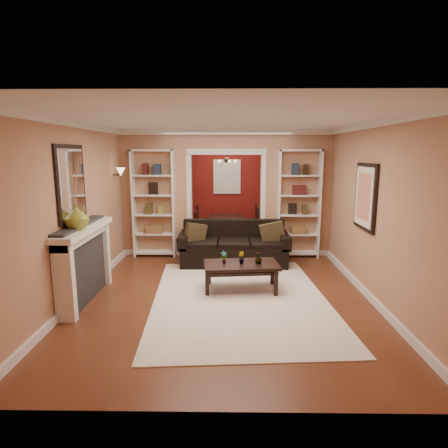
{
  "coord_description": "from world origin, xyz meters",
  "views": [
    {
      "loc": [
        0.07,
        -6.91,
        2.23
      ],
      "look_at": [
        -0.02,
        -0.8,
        1.07
      ],
      "focal_mm": 30.0,
      "sensor_mm": 36.0,
      "label": 1
    }
  ],
  "objects_px": {
    "fireplace": "(86,264)",
    "bookshelf_left": "(154,204)",
    "bookshelf_right": "(299,204)",
    "dining_table": "(227,229)",
    "sofa": "(234,243)",
    "coffee_table": "(241,277)"
  },
  "relations": [
    {
      "from": "fireplace",
      "to": "bookshelf_left",
      "type": "bearing_deg",
      "value": 77.95
    },
    {
      "from": "bookshelf_right",
      "to": "dining_table",
      "type": "height_order",
      "value": "bookshelf_right"
    },
    {
      "from": "sofa",
      "to": "dining_table",
      "type": "distance_m",
      "value": 2.19
    },
    {
      "from": "coffee_table",
      "to": "sofa",
      "type": "bearing_deg",
      "value": 88.07
    },
    {
      "from": "sofa",
      "to": "coffee_table",
      "type": "xyz_separation_m",
      "value": [
        0.1,
        -1.48,
        -0.2
      ]
    },
    {
      "from": "coffee_table",
      "to": "bookshelf_right",
      "type": "height_order",
      "value": "bookshelf_right"
    },
    {
      "from": "coffee_table",
      "to": "bookshelf_right",
      "type": "distance_m",
      "value": 2.6
    },
    {
      "from": "dining_table",
      "to": "sofa",
      "type": "bearing_deg",
      "value": -175.77
    },
    {
      "from": "bookshelf_right",
      "to": "dining_table",
      "type": "distance_m",
      "value": 2.39
    },
    {
      "from": "bookshelf_left",
      "to": "dining_table",
      "type": "bearing_deg",
      "value": 45.87
    },
    {
      "from": "fireplace",
      "to": "dining_table",
      "type": "height_order",
      "value": "fireplace"
    },
    {
      "from": "coffee_table",
      "to": "bookshelf_right",
      "type": "xyz_separation_m",
      "value": [
        1.28,
        2.06,
        0.92
      ]
    },
    {
      "from": "sofa",
      "to": "dining_table",
      "type": "height_order",
      "value": "sofa"
    },
    {
      "from": "bookshelf_left",
      "to": "bookshelf_right",
      "type": "relative_size",
      "value": 1.0
    },
    {
      "from": "bookshelf_left",
      "to": "bookshelf_right",
      "type": "distance_m",
      "value": 3.1
    },
    {
      "from": "bookshelf_left",
      "to": "dining_table",
      "type": "distance_m",
      "value": 2.39
    },
    {
      "from": "coffee_table",
      "to": "dining_table",
      "type": "bearing_deg",
      "value": 88.24
    },
    {
      "from": "sofa",
      "to": "coffee_table",
      "type": "relative_size",
      "value": 1.83
    },
    {
      "from": "bookshelf_left",
      "to": "dining_table",
      "type": "relative_size",
      "value": 1.45
    },
    {
      "from": "sofa",
      "to": "fireplace",
      "type": "xyz_separation_m",
      "value": [
        -2.25,
        -1.95,
        0.15
      ]
    },
    {
      "from": "fireplace",
      "to": "dining_table",
      "type": "relative_size",
      "value": 1.07
    },
    {
      "from": "bookshelf_right",
      "to": "coffee_table",
      "type": "bearing_deg",
      "value": -121.88
    }
  ]
}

